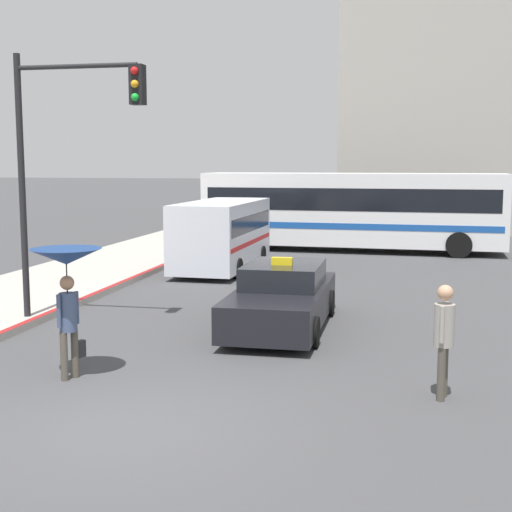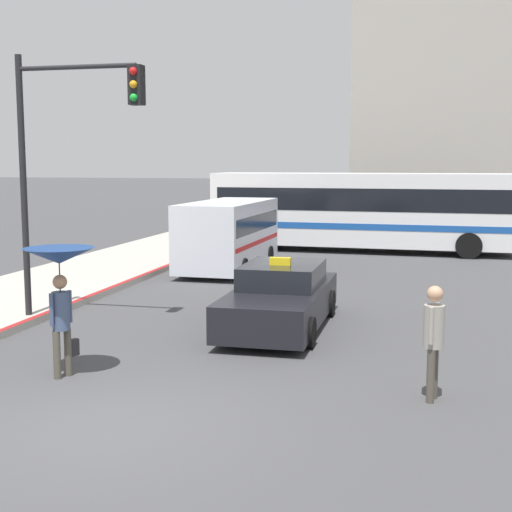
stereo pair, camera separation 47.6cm
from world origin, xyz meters
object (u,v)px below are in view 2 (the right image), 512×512
at_px(taxi, 281,299).
at_px(city_bus, 361,208).
at_px(pedestrian_man, 434,333).
at_px(traffic_light, 68,141).
at_px(pedestrian_with_umbrella, 60,270).
at_px(ambulance_van, 229,232).

bearing_deg(taxi, city_bus, -91.76).
bearing_deg(pedestrian_man, traffic_light, -101.44).
bearing_deg(pedestrian_man, pedestrian_with_umbrella, -75.38).
distance_m(taxi, city_bus, 13.89).
bearing_deg(city_bus, taxi, 0.69).
distance_m(ambulance_van, pedestrian_man, 13.48).
relative_size(pedestrian_with_umbrella, traffic_light, 0.37).
xyz_separation_m(ambulance_van, pedestrian_with_umbrella, (0.56, -12.06, 0.52)).
bearing_deg(ambulance_van, taxi, 114.47).
relative_size(ambulance_van, pedestrian_man, 3.22).
distance_m(city_bus, pedestrian_man, 18.11).
distance_m(taxi, traffic_light, 5.59).
bearing_deg(pedestrian_man, ambulance_van, -138.99).
bearing_deg(city_bus, traffic_light, -16.07).
xyz_separation_m(ambulance_van, traffic_light, (-1.12, -8.49, 2.70)).
height_order(taxi, ambulance_van, ambulance_van).
xyz_separation_m(city_bus, traffic_light, (-4.87, -14.54, 2.23)).
bearing_deg(pedestrian_with_umbrella, taxi, -9.25).
height_order(taxi, pedestrian_with_umbrella, pedestrian_with_umbrella).
bearing_deg(pedestrian_with_umbrella, traffic_light, 48.89).
height_order(ambulance_van, traffic_light, traffic_light).
height_order(city_bus, pedestrian_man, city_bus).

